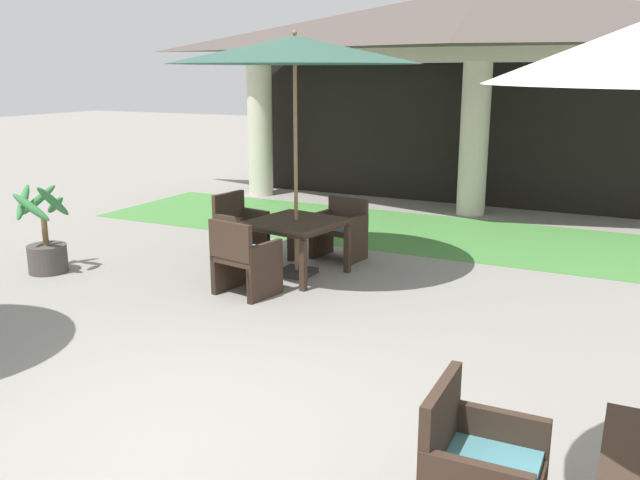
{
  "coord_description": "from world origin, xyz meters",
  "views": [
    {
      "loc": [
        2.86,
        -3.31,
        2.47
      ],
      "look_at": [
        0.26,
        1.9,
        1.01
      ],
      "focal_mm": 37.88,
      "sensor_mm": 36.0,
      "label": 1
    }
  ],
  "objects": [
    {
      "name": "patio_chair_near_foreground_west",
      "position": [
        2.21,
        -0.14,
        0.41
      ],
      "size": [
        0.57,
        0.63,
        0.89
      ],
      "rotation": [
        0.0,
        0.0,
        -1.56
      ],
      "color": "#38281E",
      "rests_on": "ground"
    },
    {
      "name": "patio_chair_mid_left_south",
      "position": [
        -1.17,
        2.85,
        0.42
      ],
      "size": [
        0.7,
        0.65,
        0.88
      ],
      "rotation": [
        0.0,
        0.0,
        -0.17
      ],
      "color": "#38281E",
      "rests_on": "ground"
    },
    {
      "name": "lawn_strip",
      "position": [
        0.0,
        6.66,
        0.0
      ],
      "size": [
        11.69,
        2.72,
        0.01
      ],
      "primitive_type": "cube",
      "color": "#47843D",
      "rests_on": "ground"
    },
    {
      "name": "patio_umbrella_mid_left",
      "position": [
        -1.01,
        3.79,
        2.7
      ],
      "size": [
        2.97,
        2.97,
        2.93
      ],
      "color": "#2D2D2D",
      "rests_on": "ground"
    },
    {
      "name": "background_pavilion",
      "position": [
        0.0,
        8.54,
        2.94
      ],
      "size": [
        9.89,
        2.54,
        3.83
      ],
      "color": "beige",
      "rests_on": "ground"
    },
    {
      "name": "ground_plane",
      "position": [
        0.0,
        0.0,
        0.0
      ],
      "size": [
        60.0,
        60.0,
        0.0
      ],
      "primitive_type": "plane",
      "color": "gray"
    },
    {
      "name": "patio_chair_mid_left_north",
      "position": [
        -0.84,
        4.72,
        0.4
      ],
      "size": [
        0.71,
        0.6,
        0.81
      ],
      "rotation": [
        0.0,
        0.0,
        -3.31
      ],
      "color": "#38281E",
      "rests_on": "ground"
    },
    {
      "name": "potted_palm_left_edge",
      "position": [
        -3.87,
        2.48,
        0.36
      ],
      "size": [
        0.69,
        0.71,
        1.17
      ],
      "color": "#47423D",
      "rests_on": "ground"
    },
    {
      "name": "patio_chair_mid_left_west",
      "position": [
        -1.94,
        3.95,
        0.43
      ],
      "size": [
        0.59,
        0.65,
        0.92
      ],
      "rotation": [
        0.0,
        0.0,
        -1.74
      ],
      "color": "#38281E",
      "rests_on": "ground"
    },
    {
      "name": "patio_table_mid_left",
      "position": [
        -1.01,
        3.79,
        0.61
      ],
      "size": [
        1.13,
        1.13,
        0.7
      ],
      "rotation": [
        0.0,
        0.0,
        -0.17
      ],
      "color": "#38281E",
      "rests_on": "ground"
    }
  ]
}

